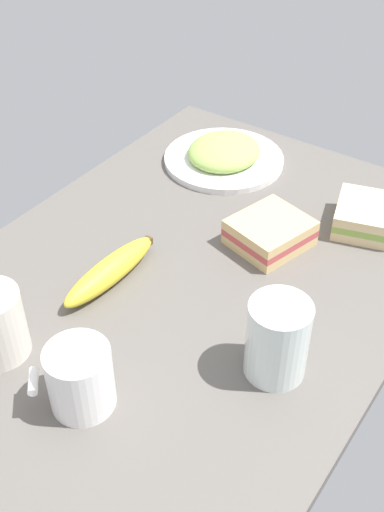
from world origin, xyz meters
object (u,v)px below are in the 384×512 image
object	(u,v)px
plate_of_food	(224,155)
banana	(110,271)
glass_of_milk	(277,343)
coffee_mug_black	(80,378)
sandwich_main	(366,216)
sandwich_side	(270,233)

from	to	relation	value
plate_of_food	banana	xyz separation A→B (cm)	(-38.12, -4.40, 0.36)
plate_of_food	glass_of_milk	xyz separation A→B (cm)	(-39.22, -32.72, 3.30)
coffee_mug_black	sandwich_main	world-z (taller)	coffee_mug_black
coffee_mug_black	sandwich_side	distance (cm)	40.44
sandwich_main	sandwich_side	world-z (taller)	same
sandwich_side	banana	bearing A→B (deg)	144.90
sandwich_side	banana	world-z (taller)	sandwich_side
plate_of_food	coffee_mug_black	world-z (taller)	coffee_mug_black
sandwich_side	banana	distance (cm)	26.01
sandwich_side	glass_of_milk	world-z (taller)	glass_of_milk
sandwich_main	glass_of_milk	bearing A→B (deg)	-175.87
plate_of_food	glass_of_milk	world-z (taller)	glass_of_milk
plate_of_food	sandwich_main	xyz separation A→B (cm)	(-4.05, -30.18, 0.57)
coffee_mug_black	banana	size ratio (longest dim) A/B	0.51
glass_of_milk	banana	bearing A→B (deg)	87.78
sandwich_main	banana	size ratio (longest dim) A/B	0.69
plate_of_food	sandwich_side	bearing A→B (deg)	-131.03
plate_of_food	sandwich_main	world-z (taller)	plate_of_food
coffee_mug_black	sandwich_main	bearing A→B (deg)	-14.87
coffee_mug_black	glass_of_milk	distance (cm)	24.41
sandwich_main	sandwich_side	xyz separation A→B (cm)	(-12.79, 10.83, -0.00)
sandwich_side	banana	size ratio (longest dim) A/B	0.73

